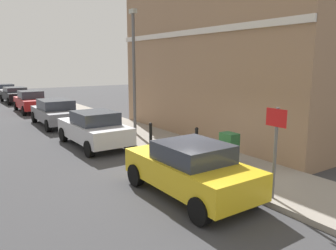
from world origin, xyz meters
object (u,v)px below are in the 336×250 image
object	(u,v)px
car_white	(5,90)
street_sign	(276,139)
car_yellow	(190,168)
car_silver	(94,128)
bollard_near_cabinet	(196,140)
car_black	(15,94)
car_red	(31,101)
lamppost	(134,67)
car_grey	(56,112)
bollard_far_kerb	(151,135)
utility_cabinet	(229,152)

from	to	relation	value
car_white	street_sign	distance (m)	32.72
car_yellow	car_white	world-z (taller)	car_yellow
car_silver	car_white	size ratio (longest dim) A/B	1.03
bollard_near_cabinet	street_sign	distance (m)	4.37
car_black	street_sign	xyz separation A→B (m)	(1.42, -26.63, 0.93)
car_black	street_sign	world-z (taller)	street_sign
bollard_near_cabinet	car_red	bearing A→B (deg)	98.57
car_silver	bollard_near_cabinet	distance (m)	4.57
car_red	lamppost	distance (m)	11.80
car_grey	car_red	bearing A→B (deg)	0.96
car_white	street_sign	world-z (taller)	street_sign
car_yellow	bollard_far_kerb	world-z (taller)	car_yellow
car_grey	street_sign	distance (m)	13.90
car_yellow	car_black	distance (m)	25.08
bollard_far_kerb	lamppost	bearing A→B (deg)	73.62
utility_cabinet	street_sign	bearing A→B (deg)	-108.50
street_sign	car_silver	bearing A→B (deg)	100.54
bollard_far_kerb	street_sign	bearing A→B (deg)	-89.87
street_sign	car_white	bearing A→B (deg)	92.42
utility_cabinet	lamppost	world-z (taller)	lamppost
car_silver	car_grey	world-z (taller)	car_silver
car_red	utility_cabinet	bearing A→B (deg)	-171.90
car_black	car_red	bearing A→B (deg)	178.13
car_red	bollard_near_cabinet	distance (m)	16.05
car_yellow	car_red	size ratio (longest dim) A/B	0.93
car_black	lamppost	size ratio (longest dim) A/B	0.79
bollard_near_cabinet	car_silver	bearing A→B (deg)	121.66
car_white	lamppost	xyz separation A→B (m)	(2.20, -23.92, 2.61)
street_sign	car_red	bearing A→B (deg)	94.26
car_white	car_silver	bearing A→B (deg)	-179.33
car_red	car_black	xyz separation A→B (m)	(0.08, 6.59, -0.03)
car_silver	street_sign	xyz separation A→B (m)	(1.50, -8.07, 0.90)
car_red	utility_cabinet	world-z (taller)	car_red
car_white	bollard_far_kerb	bearing A→B (deg)	-176.13
car_grey	lamppost	xyz separation A→B (m)	(2.30, -5.03, 2.54)
car_grey	utility_cabinet	bearing A→B (deg)	-167.87
car_silver	utility_cabinet	size ratio (longest dim) A/B	3.64
car_black	utility_cabinet	bearing A→B (deg)	-175.98
car_yellow	car_silver	distance (m)	6.51
car_silver	car_white	world-z (taller)	car_silver
car_white	utility_cabinet	distance (m)	30.37
car_grey	car_red	size ratio (longest dim) A/B	1.04
car_silver	car_red	size ratio (longest dim) A/B	0.98
car_yellow	utility_cabinet	world-z (taller)	car_yellow
car_silver	car_grey	distance (m)	5.72
utility_cabinet	street_sign	world-z (taller)	street_sign
car_yellow	car_grey	world-z (taller)	car_yellow
bollard_near_cabinet	lamppost	xyz separation A→B (m)	(-0.08, 4.59, 2.60)
car_yellow	utility_cabinet	distance (m)	2.37
car_yellow	street_sign	world-z (taller)	street_sign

